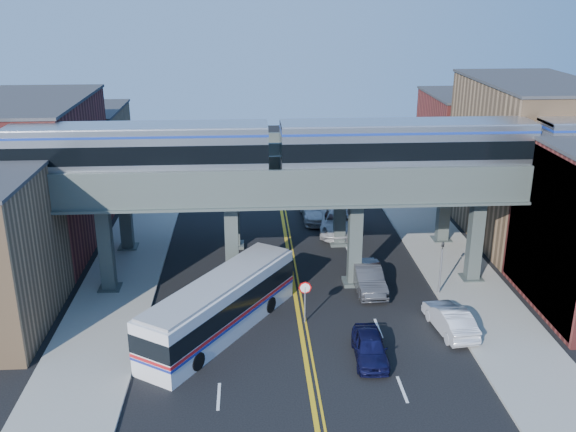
% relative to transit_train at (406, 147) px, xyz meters
% --- Properties ---
extents(ground, '(120.00, 120.00, 0.00)m').
position_rel_transit_train_xyz_m(ground, '(-6.98, -8.00, -9.31)').
color(ground, black).
rests_on(ground, ground).
extents(sidewalk_west, '(5.00, 70.00, 0.16)m').
position_rel_transit_train_xyz_m(sidewalk_west, '(-18.48, 2.00, -9.23)').
color(sidewalk_west, gray).
rests_on(sidewalk_west, ground).
extents(sidewalk_east, '(5.00, 70.00, 0.16)m').
position_rel_transit_train_xyz_m(sidewalk_east, '(4.52, 2.00, -9.23)').
color(sidewalk_east, gray).
rests_on(sidewalk_east, ground).
extents(building_west_b, '(8.00, 14.00, 11.00)m').
position_rel_transit_train_xyz_m(building_west_b, '(-25.48, 8.00, -3.81)').
color(building_west_b, maroon).
rests_on(building_west_b, ground).
extents(building_west_c, '(8.00, 10.00, 8.00)m').
position_rel_transit_train_xyz_m(building_west_c, '(-25.48, 21.00, -5.31)').
color(building_west_c, '#936F4C').
rests_on(building_west_c, ground).
extents(building_east_b, '(8.00, 14.00, 12.00)m').
position_rel_transit_train_xyz_m(building_east_b, '(11.52, 8.00, -3.31)').
color(building_east_b, '#936F4C').
rests_on(building_east_b, ground).
extents(building_east_c, '(8.00, 10.00, 9.00)m').
position_rel_transit_train_xyz_m(building_east_c, '(11.52, 21.00, -4.81)').
color(building_east_c, maroon).
rests_on(building_east_c, ground).
extents(mural_panel, '(0.10, 9.50, 9.50)m').
position_rel_transit_train_xyz_m(mural_panel, '(7.57, -4.00, -4.56)').
color(mural_panel, teal).
rests_on(mural_panel, ground).
extents(elevated_viaduct_near, '(52.00, 3.60, 7.40)m').
position_rel_transit_train_xyz_m(elevated_viaduct_near, '(-6.98, 0.00, -2.84)').
color(elevated_viaduct_near, '#3E4846').
rests_on(elevated_viaduct_near, ground).
extents(elevated_viaduct_far, '(52.00, 3.60, 7.40)m').
position_rel_transit_train_xyz_m(elevated_viaduct_far, '(-6.98, 7.00, -2.84)').
color(elevated_viaduct_far, '#3E4846').
rests_on(elevated_viaduct_far, ground).
extents(transit_train, '(48.40, 3.04, 3.54)m').
position_rel_transit_train_xyz_m(transit_train, '(0.00, 0.00, 0.00)').
color(transit_train, black).
rests_on(transit_train, elevated_viaduct_near).
extents(stop_sign, '(0.76, 0.09, 2.63)m').
position_rel_transit_train_xyz_m(stop_sign, '(-6.68, -5.00, -7.56)').
color(stop_sign, slate).
rests_on(stop_sign, ground).
extents(traffic_signal, '(0.15, 0.18, 4.10)m').
position_rel_transit_train_xyz_m(traffic_signal, '(2.22, -2.00, -7.01)').
color(traffic_signal, slate).
rests_on(traffic_signal, ground).
extents(transit_bus, '(8.85, 11.47, 3.09)m').
position_rel_transit_train_xyz_m(transit_bus, '(-11.56, -5.75, -7.73)').
color(transit_bus, silver).
rests_on(transit_bus, ground).
extents(car_lane_a, '(1.88, 4.28, 1.43)m').
position_rel_transit_train_xyz_m(car_lane_a, '(-3.60, -9.17, -8.60)').
color(car_lane_a, black).
rests_on(car_lane_a, ground).
extents(car_lane_b, '(1.84, 5.02, 1.64)m').
position_rel_transit_train_xyz_m(car_lane_b, '(-2.20, -0.90, -8.49)').
color(car_lane_b, '#313133').
rests_on(car_lane_b, ground).
extents(car_lane_c, '(3.60, 6.45, 1.71)m').
position_rel_transit_train_xyz_m(car_lane_c, '(-2.72, 9.52, -8.46)').
color(car_lane_c, '#BCBBBE').
rests_on(car_lane_c, ground).
extents(car_lane_d, '(2.54, 5.88, 1.69)m').
position_rel_transit_train_xyz_m(car_lane_d, '(-4.19, 12.88, -8.47)').
color(car_lane_d, silver).
rests_on(car_lane_d, ground).
extents(car_parked_curb, '(2.19, 4.80, 1.53)m').
position_rel_transit_train_xyz_m(car_parked_curb, '(1.52, -6.55, -8.55)').
color(car_parked_curb, silver).
rests_on(car_parked_curb, ground).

